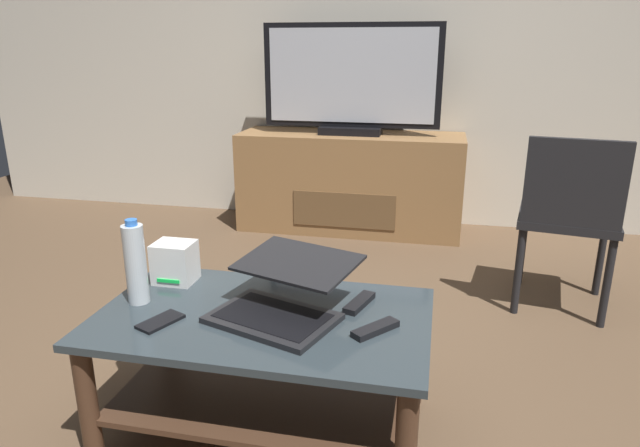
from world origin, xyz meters
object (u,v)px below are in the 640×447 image
media_cabinet (350,182)px  soundbar_remote (359,303)px  water_bottle_near (136,263)px  coffee_table (264,352)px  television (351,82)px  cell_phone (160,321)px  dining_chair (569,213)px  laptop (283,295)px  tv_remote (375,329)px  router_box (175,262)px

media_cabinet → soundbar_remote: bearing=-80.0°
media_cabinet → water_bottle_near: 2.27m
coffee_table → soundbar_remote: bearing=23.5°
television → cell_phone: (-0.21, -2.33, -0.58)m
dining_chair → cell_phone: bearing=-137.6°
coffee_table → water_bottle_near: 0.51m
water_bottle_near → cell_phone: water_bottle_near is taller
coffee_table → media_cabinet: size_ratio=0.69×
dining_chair → laptop: 1.56m
dining_chair → water_bottle_near: size_ratio=3.01×
dining_chair → tv_remote: (-0.76, -1.20, -0.06)m
media_cabinet → television: 0.68m
television → water_bottle_near: size_ratio=4.12×
coffee_table → laptop: size_ratio=2.11×
media_cabinet → television: (-0.00, -0.02, 0.68)m
laptop → television: bearing=93.8°
coffee_table → router_box: bearing=154.6°
media_cabinet → television: television is taller
coffee_table → media_cabinet: bearing=92.1°
router_box → tv_remote: 0.78m
laptop → water_bottle_near: water_bottle_near is taller
coffee_table → router_box: 0.47m
laptop → cell_phone: 0.38m
tv_remote → media_cabinet: bearing=140.9°
coffee_table → dining_chair: 1.63m
television → router_box: bearing=-98.5°
dining_chair → coffee_table: bearing=-134.0°
dining_chair → soundbar_remote: bearing=-128.7°
cell_phone → dining_chair: bearing=65.8°
television → router_box: television is taller
dining_chair → tv_remote: dining_chair is taller
dining_chair → media_cabinet: bearing=138.5°
dining_chair → router_box: 1.80m
coffee_table → cell_phone: (-0.29, -0.12, 0.14)m
laptop → router_box: laptop is taller
dining_chair → laptop: size_ratio=1.73×
coffee_table → tv_remote: size_ratio=6.54×
media_cabinet → cell_phone: (-0.21, -2.35, 0.10)m
dining_chair → laptop: dining_chair is taller
dining_chair → television: bearing=139.1°
soundbar_remote → tv_remote: bearing=-49.3°
laptop → cell_phone: (-0.35, -0.14, -0.06)m
laptop → cell_phone: size_ratio=3.55×
laptop → coffee_table: bearing=-164.4°
media_cabinet → router_box: 2.07m
coffee_table → laptop: bearing=15.6°
router_box → water_bottle_near: size_ratio=0.51×
water_bottle_near → cell_phone: 0.23m
tv_remote → laptop: bearing=-150.9°
coffee_table → dining_chair: dining_chair is taller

